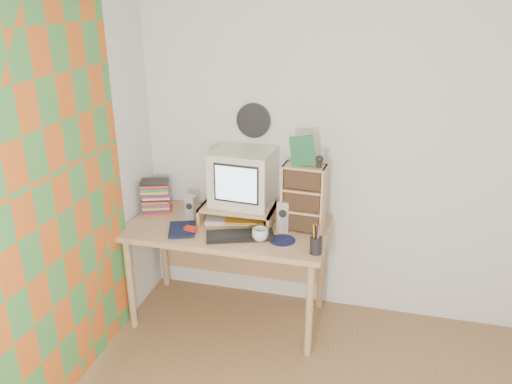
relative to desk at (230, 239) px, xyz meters
The scene contains 19 objects.
back_wall 1.25m from the desk, 16.59° to the left, with size 3.50×3.50×0.00m, color white.
curtain 1.29m from the desk, 125.22° to the right, with size 2.20×2.20×0.00m, color #C75B1C.
wall_disc 0.87m from the desk, 70.78° to the left, with size 0.25×0.25×0.02m, color black.
desk is the anchor object (origin of this frame).
monitor_riser 0.24m from the desk, 36.34° to the left, with size 0.52×0.30×0.12m.
crt_monitor 0.46m from the desk, 50.89° to the left, with size 0.41×0.41×0.39m, color beige.
speaker_left 0.36m from the desk, behind, with size 0.07×0.07×0.18m, color #BABABF.
speaker_right 0.46m from the desk, ahead, with size 0.08×0.08×0.22m, color #BABABF.
keyboard 0.29m from the desk, 57.53° to the right, with size 0.45×0.15×0.03m, color black.
dvd_stack 0.66m from the desk, behind, with size 0.20×0.14×0.29m, color brown, non-canonical shape.
cd_rack 0.64m from the desk, ahead, with size 0.28×0.15×0.47m, color tan.
mug 0.39m from the desk, 38.15° to the right, with size 0.11×0.11×0.09m, color silver.
diary 0.46m from the desk, 146.67° to the right, with size 0.22×0.16×0.04m, color black.
mousepad 0.47m from the desk, 23.54° to the right, with size 0.18×0.18×0.00m, color #101437.
pen_cup 0.75m from the desk, 24.64° to the right, with size 0.08×0.08×0.15m, color black, non-canonical shape.
papers 0.17m from the desk, 66.32° to the left, with size 0.32×0.23×0.04m, color beige, non-canonical shape.
red_box 0.34m from the desk, 133.85° to the right, with size 0.08×0.05×0.04m, color red.
game_box 0.87m from the desk, ahead, with size 0.15×0.03×0.20m, color #19582F.
webcam 0.89m from the desk, ahead, with size 0.05×0.05×0.08m, color black, non-canonical shape.
Camera 1 is at (-0.06, -1.64, 2.27)m, focal length 35.00 mm.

